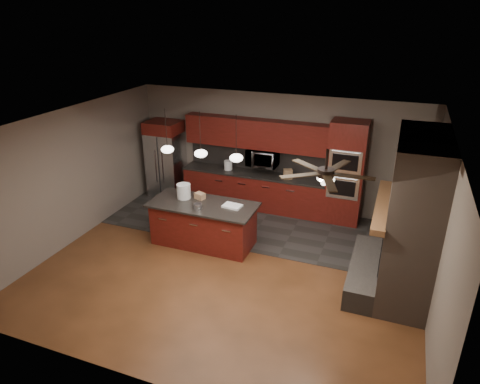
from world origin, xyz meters
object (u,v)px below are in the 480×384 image
at_px(refrigerator, 166,159).
at_px(microwave, 263,158).
at_px(white_bucket, 184,191).
at_px(paint_can, 198,206).
at_px(oven_tower, 346,173).
at_px(counter_box, 288,174).
at_px(kitchen_island, 203,224).
at_px(cardboard_box, 200,196).
at_px(counter_bucket, 228,165).
at_px(paint_tray, 232,206).

bearing_deg(refrigerator, microwave, 2.90).
distance_m(microwave, white_bucket, 2.30).
xyz_separation_m(microwave, paint_can, (-0.56, -2.40, -0.32)).
bearing_deg(oven_tower, counter_box, -178.14).
distance_m(refrigerator, white_bucket, 2.43).
height_order(kitchen_island, cardboard_box, cardboard_box).
xyz_separation_m(white_bucket, paint_can, (0.51, -0.38, -0.10)).
xyz_separation_m(microwave, refrigerator, (-2.59, -0.13, -0.31)).
xyz_separation_m(oven_tower, refrigerator, (-4.57, -0.07, -0.20)).
relative_size(paint_can, counter_box, 0.77).
height_order(oven_tower, paint_can, oven_tower).
bearing_deg(cardboard_box, counter_box, 71.55).
bearing_deg(microwave, paint_can, -103.10).
xyz_separation_m(paint_can, counter_bucket, (-0.32, 2.35, 0.04)).
height_order(oven_tower, white_bucket, oven_tower).
bearing_deg(cardboard_box, microwave, 87.98).
bearing_deg(paint_tray, white_bucket, -176.55).
xyz_separation_m(oven_tower, microwave, (-1.98, 0.06, 0.11)).
bearing_deg(kitchen_island, paint_tray, 7.75).
bearing_deg(paint_can, cardboard_box, 111.19).
bearing_deg(paint_can, refrigerator, 131.85).
distance_m(paint_can, counter_bucket, 2.37).
height_order(microwave, white_bucket, microwave).
bearing_deg(counter_box, kitchen_island, -145.40).
bearing_deg(microwave, oven_tower, -1.66).
xyz_separation_m(microwave, paint_tray, (0.04, -2.07, -0.36)).
height_order(oven_tower, microwave, oven_tower).
height_order(refrigerator, kitchen_island, refrigerator).
bearing_deg(counter_bucket, refrigerator, -177.29).
distance_m(kitchen_island, cardboard_box, 0.59).
distance_m(oven_tower, microwave, 1.98).
height_order(paint_can, cardboard_box, cardboard_box).
height_order(oven_tower, counter_bucket, oven_tower).
height_order(paint_tray, counter_box, counter_box).
xyz_separation_m(paint_can, paint_tray, (0.60, 0.33, -0.04)).
height_order(oven_tower, refrigerator, oven_tower).
height_order(cardboard_box, counter_box, counter_box).
distance_m(oven_tower, refrigerator, 4.57).
distance_m(refrigerator, paint_can, 3.05).
bearing_deg(white_bucket, paint_can, -36.51).
bearing_deg(oven_tower, counter_bucket, 179.85).
xyz_separation_m(paint_can, cardboard_box, (-0.18, 0.46, 0.01)).
distance_m(paint_can, paint_tray, 0.69).
height_order(refrigerator, counter_box, refrigerator).
distance_m(refrigerator, kitchen_island, 2.90).
bearing_deg(white_bucket, kitchen_island, -14.48).
bearing_deg(kitchen_island, white_bucket, 165.53).
xyz_separation_m(oven_tower, white_bucket, (-3.04, -1.97, -0.12)).
xyz_separation_m(kitchen_island, white_bucket, (-0.49, 0.13, 0.61)).
bearing_deg(oven_tower, microwave, 178.34).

